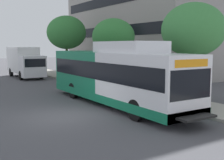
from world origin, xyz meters
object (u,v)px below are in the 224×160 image
transit_bus (115,76)px  street_tree_far_block (66,33)px  street_tree_mid_block (113,37)px  box_truck_background (25,61)px  street_tree_near_stop (193,30)px

transit_bus → street_tree_far_block: size_ratio=1.87×
street_tree_mid_block → box_truck_background: street_tree_mid_block is taller
box_truck_background → street_tree_near_stop: bearing=-76.8°
box_truck_background → street_tree_far_block: bearing=-16.1°
transit_bus → box_truck_background: transit_bus is taller
street_tree_near_stop → box_truck_background: street_tree_near_stop is taller
box_truck_background → street_tree_mid_block: bearing=-66.6°
street_tree_mid_block → street_tree_far_block: size_ratio=0.85×
street_tree_near_stop → box_truck_background: size_ratio=0.83×
street_tree_near_stop → street_tree_far_block: 18.06m
transit_bus → box_truck_background: bearing=91.1°
street_tree_far_block → box_truck_background: bearing=163.9°
street_tree_near_stop → box_truck_background: 20.00m
street_tree_near_stop → street_tree_mid_block: 8.75m
street_tree_mid_block → street_tree_far_block: bearing=91.4°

